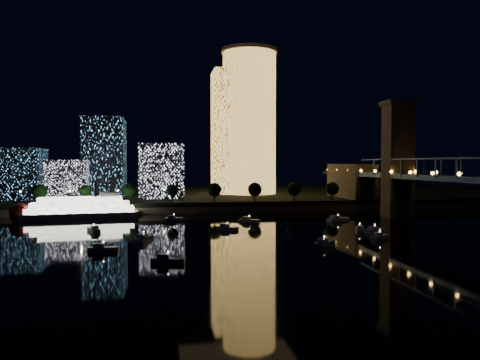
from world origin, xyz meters
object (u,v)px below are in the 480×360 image
object	(u,v)px
tower_rectangular	(232,133)
truss_bridge	(467,184)
riverboat	(75,209)
tower_cylindrical	(249,122)

from	to	relation	value
tower_rectangular	truss_bridge	world-z (taller)	tower_rectangular
tower_rectangular	riverboat	world-z (taller)	tower_rectangular
tower_cylindrical	tower_rectangular	xyz separation A→B (m)	(-10.25, 2.51, -6.43)
tower_rectangular	truss_bridge	xyz separation A→B (m)	(57.87, -140.46, -25.71)
tower_cylindrical	truss_bridge	size ratio (longest dim) A/B	0.33
tower_cylindrical	tower_rectangular	world-z (taller)	tower_cylindrical
tower_rectangular	truss_bridge	size ratio (longest dim) A/B	0.28
truss_bridge	riverboat	world-z (taller)	truss_bridge
truss_bridge	tower_rectangular	bearing A→B (deg)	112.39
tower_cylindrical	tower_rectangular	bearing A→B (deg)	166.22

